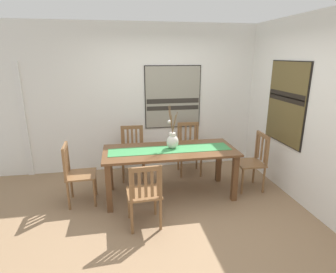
% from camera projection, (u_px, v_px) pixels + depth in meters
% --- Properties ---
extents(ground_plane, '(6.40, 6.40, 0.03)m').
position_uv_depth(ground_plane, '(181.00, 215.00, 3.84)').
color(ground_plane, '#8E7051').
extents(wall_back, '(6.40, 0.12, 2.70)m').
position_uv_depth(wall_back, '(161.00, 98.00, 5.21)').
color(wall_back, silver).
rests_on(wall_back, ground_plane).
extents(wall_side, '(0.12, 6.40, 2.70)m').
position_uv_depth(wall_side, '(315.00, 115.00, 3.77)').
color(wall_side, silver).
rests_on(wall_side, ground_plane).
extents(door_frame_reveal, '(0.10, 0.04, 2.04)m').
position_uv_depth(door_frame_reveal, '(24.00, 121.00, 4.82)').
color(door_frame_reveal, silver).
rests_on(door_frame_reveal, ground_plane).
extents(dining_table, '(2.01, 0.85, 0.76)m').
position_uv_depth(dining_table, '(170.00, 156.00, 4.20)').
color(dining_table, brown).
rests_on(dining_table, ground_plane).
extents(table_runner, '(1.85, 0.36, 0.01)m').
position_uv_depth(table_runner, '(170.00, 149.00, 4.17)').
color(table_runner, '#388447').
rests_on(table_runner, dining_table).
extents(centerpiece_vase, '(0.19, 0.24, 0.70)m').
position_uv_depth(centerpiece_vase, '(172.00, 140.00, 4.18)').
color(centerpiece_vase, silver).
rests_on(centerpiece_vase, dining_table).
extents(chair_0, '(0.43, 0.43, 0.93)m').
position_uv_depth(chair_0, '(133.00, 151.00, 4.89)').
color(chair_0, brown).
rests_on(chair_0, ground_plane).
extents(chair_1, '(0.44, 0.44, 0.94)m').
position_uv_depth(chair_1, '(189.00, 147.00, 5.10)').
color(chair_1, brown).
rests_on(chair_1, ground_plane).
extents(chair_2, '(0.44, 0.44, 0.92)m').
position_uv_depth(chair_2, '(77.00, 173.00, 4.01)').
color(chair_2, brown).
rests_on(chair_2, ground_plane).
extents(chair_3, '(0.44, 0.44, 0.88)m').
position_uv_depth(chair_3, '(144.00, 193.00, 3.44)').
color(chair_3, brown).
rests_on(chair_3, ground_plane).
extents(chair_4, '(0.43, 0.43, 0.94)m').
position_uv_depth(chair_4, '(253.00, 161.00, 4.46)').
color(chair_4, brown).
rests_on(chair_4, ground_plane).
extents(painting_on_back_wall, '(1.06, 0.05, 1.17)m').
position_uv_depth(painting_on_back_wall, '(173.00, 97.00, 5.18)').
color(painting_on_back_wall, black).
extents(painting_on_side_wall, '(0.05, 0.98, 1.29)m').
position_uv_depth(painting_on_side_wall, '(286.00, 103.00, 4.29)').
color(painting_on_side_wall, black).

